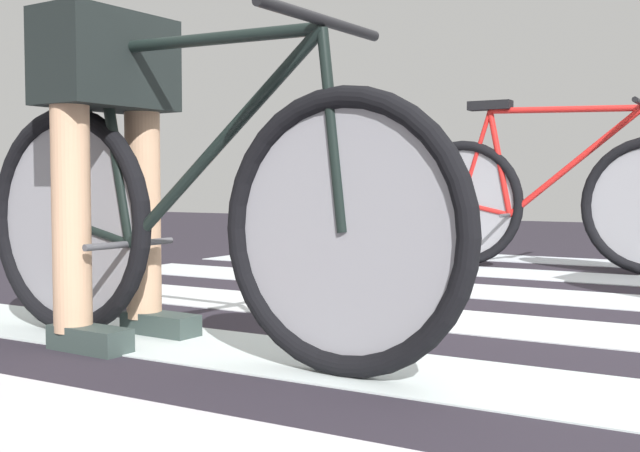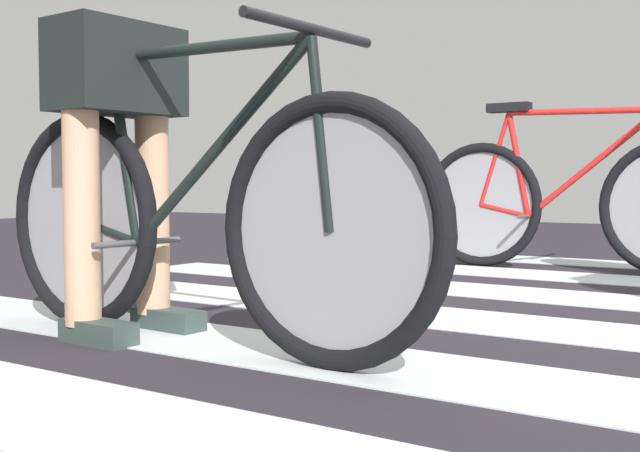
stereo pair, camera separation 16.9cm
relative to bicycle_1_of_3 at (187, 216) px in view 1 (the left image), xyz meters
name	(u,v)px [view 1 (the left image)]	position (x,y,z in m)	size (l,w,h in m)	color
ground	(623,333)	(1.00, 0.98, -0.40)	(18.00, 14.00, 0.02)	#28232C
crosswalk_markings	(629,317)	(0.98, 1.24, -0.38)	(5.34, 4.25, 0.00)	silver
bicycle_1_of_3	(187,216)	(0.00, 0.00, 0.00)	(1.74, 0.52, 0.93)	black
cyclist_1_of_3	(109,131)	(-0.31, 0.02, 0.25)	(0.33, 0.42, 0.98)	tan
bicycle_3_of_3	(551,200)	(0.35, 2.62, 0.00)	(1.74, 0.52, 0.93)	black
traffic_cone	(295,234)	(-0.82, 1.87, -0.18)	(0.37, 0.37, 0.43)	black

